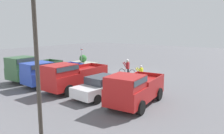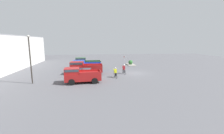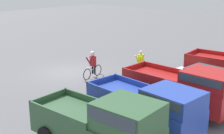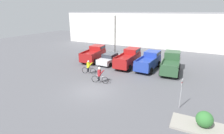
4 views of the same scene
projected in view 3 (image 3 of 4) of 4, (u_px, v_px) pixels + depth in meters
name	position (u px, v px, depth m)	size (l,w,h in m)	color
ground_plane	(70.00, 72.00, 21.50)	(80.00, 80.00, 0.00)	#56565B
sedan_0	(206.00, 81.00, 17.37)	(2.19, 4.67, 1.48)	silver
pickup_truck_1	(184.00, 87.00, 15.17)	(2.15, 5.55, 2.22)	maroon
pickup_truck_2	(149.00, 106.00, 13.18)	(2.39, 5.43, 2.10)	#233D9E
pickup_truck_3	(104.00, 125.00, 11.24)	(2.43, 5.30, 2.35)	#2D5133
cyclist_0	(93.00, 64.00, 20.22)	(1.89, 0.52, 1.78)	black
cyclist_1	(141.00, 63.00, 20.85)	(1.83, 0.52, 1.68)	black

